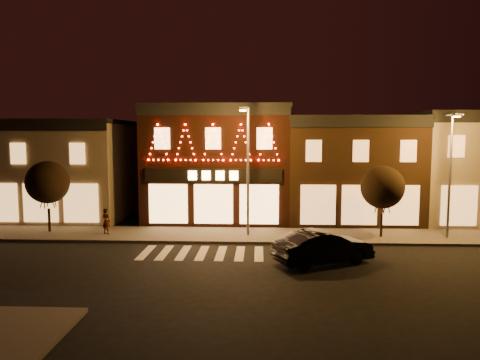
{
  "coord_description": "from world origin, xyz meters",
  "views": [
    {
      "loc": [
        3.01,
        -18.86,
        6.19
      ],
      "look_at": [
        2.01,
        4.0,
        3.89
      ],
      "focal_mm": 33.29,
      "sensor_mm": 36.0,
      "label": 1
    }
  ],
  "objects": [
    {
      "name": "building_left",
      "position": [
        -13.0,
        13.99,
        3.66
      ],
      "size": [
        12.2,
        8.28,
        7.3
      ],
      "color": "#766B54",
      "rests_on": "ground"
    },
    {
      "name": "building_right_b",
      "position": [
        18.5,
        13.99,
        3.91
      ],
      "size": [
        9.2,
        8.28,
        7.8
      ],
      "color": "#766B54",
      "rests_on": "ground"
    },
    {
      "name": "dark_sedan",
      "position": [
        6.12,
        2.39,
        0.81
      ],
      "size": [
        5.16,
        3.6,
        1.61
      ],
      "primitive_type": "imported",
      "rotation": [
        0.0,
        0.0,
        2.0
      ],
      "color": "black",
      "rests_on": "ground"
    },
    {
      "name": "tree_right",
      "position": [
        10.3,
        7.61,
        3.14
      ],
      "size": [
        2.55,
        2.55,
        4.27
      ],
      "rotation": [
        0.0,
        0.0,
        -0.05
      ],
      "color": "black",
      "rests_on": "sidewalk_far"
    },
    {
      "name": "tree_left",
      "position": [
        -10.24,
        8.24,
        3.27
      ],
      "size": [
        2.67,
        2.67,
        4.46
      ],
      "rotation": [
        0.0,
        0.0,
        -0.06
      ],
      "color": "black",
      "rests_on": "sidewalk_far"
    },
    {
      "name": "sidewalk_far",
      "position": [
        2.0,
        8.0,
        0.07
      ],
      "size": [
        44.0,
        4.0,
        0.15
      ],
      "primitive_type": "cube",
      "color": "#47423D",
      "rests_on": "ground"
    },
    {
      "name": "building_right_a",
      "position": [
        9.5,
        13.99,
        3.76
      ],
      "size": [
        9.2,
        8.28,
        7.5
      ],
      "color": "#392313",
      "rests_on": "ground"
    },
    {
      "name": "streetlamp_mid",
      "position": [
        2.28,
        7.62,
        4.66
      ],
      "size": [
        0.6,
        1.77,
        7.69
      ],
      "rotation": [
        0.0,
        0.0,
        0.17
      ],
      "color": "#59595E",
      "rests_on": "sidewalk_far"
    },
    {
      "name": "ground",
      "position": [
        0.0,
        0.0,
        0.0
      ],
      "size": [
        120.0,
        120.0,
        0.0
      ],
      "primitive_type": "plane",
      "color": "black",
      "rests_on": "ground"
    },
    {
      "name": "pedestrian",
      "position": [
        -6.39,
        7.65,
        0.95
      ],
      "size": [
        0.69,
        0.59,
        1.6
      ],
      "primitive_type": "imported",
      "rotation": [
        0.0,
        0.0,
        2.71
      ],
      "color": "gray",
      "rests_on": "sidewalk_far"
    },
    {
      "name": "building_pulp",
      "position": [
        0.0,
        13.98,
        4.16
      ],
      "size": [
        10.2,
        8.34,
        8.3
      ],
      "color": "black",
      "rests_on": "ground"
    },
    {
      "name": "streetlamp_right",
      "position": [
        14.13,
        7.4,
        4.44
      ],
      "size": [
        0.69,
        1.67,
        7.31
      ],
      "rotation": [
        0.0,
        0.0,
        0.25
      ],
      "color": "#59595E",
      "rests_on": "sidewalk_far"
    }
  ]
}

